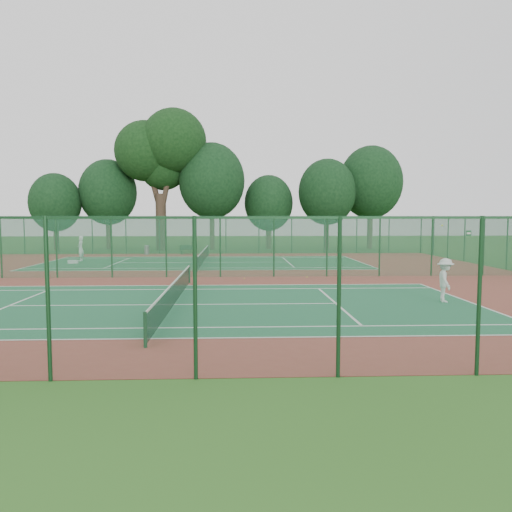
# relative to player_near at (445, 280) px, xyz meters

# --- Properties ---
(ground) EXTENTS (120.00, 120.00, 0.00)m
(ground) POSITION_rel_player_near_xyz_m (-10.88, 8.85, -0.91)
(ground) COLOR #295A1C
(ground) RESTS_ON ground
(red_pad) EXTENTS (40.00, 36.00, 0.01)m
(red_pad) POSITION_rel_player_near_xyz_m (-10.88, 8.85, -0.90)
(red_pad) COLOR maroon
(red_pad) RESTS_ON ground
(court_near) EXTENTS (23.77, 10.97, 0.01)m
(court_near) POSITION_rel_player_near_xyz_m (-10.88, -0.15, -0.89)
(court_near) COLOR #1E623D
(court_near) RESTS_ON red_pad
(court_far) EXTENTS (23.77, 10.97, 0.01)m
(court_far) POSITION_rel_player_near_xyz_m (-10.88, 17.85, -0.89)
(court_far) COLOR #1E5F35
(court_far) RESTS_ON red_pad
(fence_north) EXTENTS (40.00, 0.09, 3.50)m
(fence_north) POSITION_rel_player_near_xyz_m (-10.88, 26.85, 0.85)
(fence_north) COLOR #16442C
(fence_north) RESTS_ON ground
(fence_south) EXTENTS (40.00, 0.09, 3.50)m
(fence_south) POSITION_rel_player_near_xyz_m (-10.88, -9.15, 0.85)
(fence_south) COLOR #17452A
(fence_south) RESTS_ON ground
(fence_divider) EXTENTS (40.00, 0.09, 3.50)m
(fence_divider) POSITION_rel_player_near_xyz_m (-10.88, 8.85, 0.85)
(fence_divider) COLOR #1C5533
(fence_divider) RESTS_ON ground
(tennis_net_near) EXTENTS (0.10, 12.90, 0.97)m
(tennis_net_near) POSITION_rel_player_near_xyz_m (-10.88, -0.15, -0.36)
(tennis_net_near) COLOR #143920
(tennis_net_near) RESTS_ON ground
(tennis_net_far) EXTENTS (0.10, 12.90, 0.97)m
(tennis_net_far) POSITION_rel_player_near_xyz_m (-10.88, 17.85, -0.36)
(tennis_net_far) COLOR #14381E
(tennis_net_far) RESTS_ON ground
(player_near) EXTENTS (0.87, 1.26, 1.78)m
(player_near) POSITION_rel_player_near_xyz_m (0.00, 0.00, 0.00)
(player_near) COLOR silver
(player_near) RESTS_ON court_near
(player_far) EXTENTS (0.51, 0.73, 1.92)m
(player_far) POSITION_rel_player_near_xyz_m (-20.50, 19.53, 0.07)
(player_far) COLOR white
(player_far) RESTS_ON court_far
(trash_bin) EXTENTS (0.58, 0.58, 0.84)m
(trash_bin) POSITION_rel_player_near_xyz_m (-16.55, 26.09, -0.48)
(trash_bin) COLOR slate
(trash_bin) RESTS_ON red_pad
(bench) EXTENTS (1.44, 0.50, 0.87)m
(bench) POSITION_rel_player_near_xyz_m (-12.83, 25.95, -0.45)
(bench) COLOR #13381C
(bench) RESTS_ON red_pad
(kit_bag) EXTENTS (0.71, 0.29, 0.26)m
(kit_bag) POSITION_rel_player_near_xyz_m (-20.43, 17.41, -0.77)
(kit_bag) COLOR silver
(kit_bag) RESTS_ON red_pad
(stray_ball_a) EXTENTS (0.07, 0.07, 0.07)m
(stray_ball_a) POSITION_rel_player_near_xyz_m (-7.98, 7.88, -0.87)
(stray_ball_a) COLOR gold
(stray_ball_a) RESTS_ON red_pad
(stray_ball_b) EXTENTS (0.07, 0.07, 0.07)m
(stray_ball_b) POSITION_rel_player_near_xyz_m (-4.41, 8.34, -0.86)
(stray_ball_b) COLOR #D9E635
(stray_ball_b) RESTS_ON red_pad
(stray_ball_c) EXTENTS (0.07, 0.07, 0.07)m
(stray_ball_c) POSITION_rel_player_near_xyz_m (-10.72, 8.54, -0.87)
(stray_ball_c) COLOR #D9F438
(stray_ball_c) RESTS_ON red_pad
(big_tree) EXTENTS (9.35, 6.84, 14.36)m
(big_tree) POSITION_rel_player_near_xyz_m (-15.98, 32.16, 9.26)
(big_tree) COLOR #33251B
(big_tree) RESTS_ON ground
(evergreen_row) EXTENTS (39.00, 5.00, 12.00)m
(evergreen_row) POSITION_rel_player_near_xyz_m (-10.38, 33.10, -0.91)
(evergreen_row) COLOR black
(evergreen_row) RESTS_ON ground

